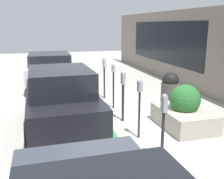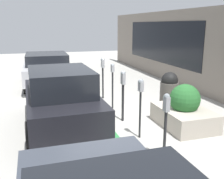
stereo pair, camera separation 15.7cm
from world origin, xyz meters
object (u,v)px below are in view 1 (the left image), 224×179
(parking_meter_nearest, at_px, (164,117))
(parked_car_middle, at_px, (61,98))
(parking_meter_second, at_px, (140,96))
(trash_bin, at_px, (170,92))
(parking_meter_middle, at_px, (123,87))
(parking_meter_fourth, at_px, (113,78))
(parked_car_rear, at_px, (50,68))
(planter_box, at_px, (184,112))
(parking_meter_farthest, at_px, (104,69))

(parking_meter_nearest, relative_size, parked_car_middle, 0.37)
(parking_meter_second, relative_size, trash_bin, 1.18)
(parking_meter_middle, distance_m, parking_meter_fourth, 1.22)
(parking_meter_middle, xyz_separation_m, parked_car_rear, (5.31, 1.76, -0.20))
(parking_meter_second, height_order, planter_box, parking_meter_second)
(planter_box, distance_m, parked_car_rear, 6.99)
(parking_meter_nearest, relative_size, parking_meter_second, 0.96)
(parking_meter_fourth, xyz_separation_m, planter_box, (-2.11, -1.37, -0.59))
(parking_meter_second, relative_size, parking_meter_middle, 1.00)
(planter_box, bearing_deg, trash_bin, -12.33)
(planter_box, relative_size, trash_bin, 1.35)
(parking_meter_fourth, bearing_deg, planter_box, -146.97)
(parking_meter_fourth, distance_m, planter_box, 2.59)
(parking_meter_second, bearing_deg, parking_meter_fourth, -1.51)
(planter_box, bearing_deg, parking_meter_second, 102.85)
(parked_car_middle, xyz_separation_m, trash_bin, (0.44, -3.48, -0.19))
(parked_car_middle, xyz_separation_m, parked_car_rear, (5.27, 0.02, -0.02))
(parked_car_middle, bearing_deg, planter_box, -107.23)
(parking_meter_middle, relative_size, parked_car_rear, 0.35)
(parking_meter_nearest, distance_m, parking_meter_farthest, 4.87)
(parking_meter_second, xyz_separation_m, parking_meter_middle, (1.22, 0.01, -0.08))
(parking_meter_farthest, distance_m, planter_box, 3.68)
(parking_meter_second, relative_size, parked_car_rear, 0.35)
(parking_meter_second, relative_size, planter_box, 0.87)
(parking_meter_second, xyz_separation_m, parked_car_rear, (6.53, 1.77, -0.27))
(parking_meter_farthest, height_order, planter_box, parking_meter_farthest)
(planter_box, height_order, trash_bin, trash_bin)
(parking_meter_nearest, bearing_deg, parked_car_middle, 36.03)
(parking_meter_middle, relative_size, parking_meter_fourth, 0.98)
(parked_car_rear, bearing_deg, parking_meter_fourth, -154.62)
(parked_car_middle, height_order, parked_car_rear, parked_car_middle)
(planter_box, relative_size, parked_car_rear, 0.40)
(parked_car_rear, height_order, trash_bin, parked_car_rear)
(parking_meter_fourth, bearing_deg, parking_meter_farthest, -0.47)
(parking_meter_middle, relative_size, planter_box, 0.87)
(parking_meter_farthest, height_order, parked_car_rear, parking_meter_farthest)
(parking_meter_middle, bearing_deg, parking_meter_farthest, -1.94)
(parking_meter_nearest, relative_size, parking_meter_middle, 0.96)
(parked_car_middle, bearing_deg, parking_meter_nearest, -144.96)
(planter_box, bearing_deg, parking_meter_middle, 58.25)
(parking_meter_middle, height_order, parked_car_rear, parked_car_rear)
(parking_meter_nearest, bearing_deg, parking_meter_second, 1.53)
(planter_box, bearing_deg, parking_meter_fourth, 33.03)
(parked_car_rear, bearing_deg, parked_car_middle, -178.48)
(parking_meter_second, relative_size, parked_car_middle, 0.38)
(parking_meter_nearest, height_order, parked_car_middle, parked_car_middle)
(parking_meter_fourth, xyz_separation_m, parked_car_middle, (-1.18, 1.81, -0.20))
(parking_meter_nearest, distance_m, parking_meter_second, 1.19)
(parking_meter_fourth, height_order, parked_car_middle, parked_car_middle)
(parking_meter_nearest, height_order, trash_bin, parking_meter_nearest)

